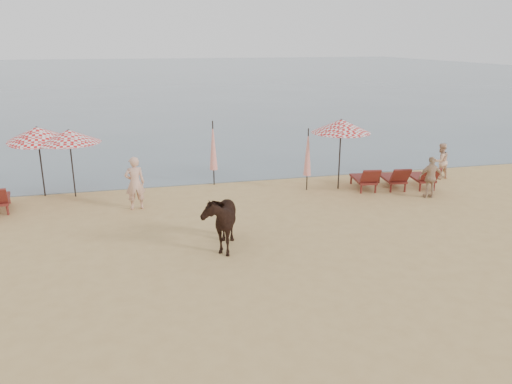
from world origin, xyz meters
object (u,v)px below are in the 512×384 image
umbrella_closed_right (308,152)px  beachgoer_right_b (431,177)px  umbrella_open_left_a (69,136)px  lounger_cluster_right (394,178)px  umbrella_open_left_b (37,134)px  umbrella_open_right (341,126)px  beachgoer_left (135,183)px  umbrella_closed_left (213,146)px  beachgoer_right_a (441,161)px  cow (220,219)px

umbrella_closed_right → beachgoer_right_b: size_ratio=1.56×
umbrella_open_left_a → beachgoer_right_b: 12.94m
umbrella_closed_right → lounger_cluster_right: bearing=-12.0°
umbrella_open_left_b → beachgoer_right_b: bearing=-19.9°
umbrella_open_left_b → umbrella_open_right: 10.93m
beachgoer_left → umbrella_closed_left: bearing=-148.8°
umbrella_open_left_a → beachgoer_right_b: umbrella_open_left_a is taller
umbrella_open_right → beachgoer_right_b: size_ratio=1.78×
lounger_cluster_right → beachgoer_right_b: size_ratio=2.10×
umbrella_open_right → umbrella_closed_left: size_ratio=1.06×
beachgoer_right_a → beachgoer_right_b: 2.89m
umbrella_open_left_a → umbrella_closed_right: umbrella_open_left_a is taller
lounger_cluster_right → umbrella_open_right: (-2.04, 0.58, 1.96)m
umbrella_open_left_b → umbrella_closed_right: (9.56, -1.57, -0.84)m
umbrella_open_left_a → lounger_cluster_right: bearing=-19.8°
beachgoer_right_a → umbrella_open_right: bearing=-4.6°
umbrella_open_left_a → cow: size_ratio=1.28×
umbrella_open_left_a → umbrella_closed_left: umbrella_closed_left is taller
beachgoer_left → umbrella_closed_right: bearing=-179.3°
umbrella_closed_left → lounger_cluster_right: bearing=-18.9°
umbrella_open_left_b → umbrella_closed_left: size_ratio=1.05×
lounger_cluster_right → umbrella_closed_left: umbrella_closed_left is taller
lounger_cluster_right → beachgoer_right_a: beachgoer_right_a is taller
umbrella_open_left_a → umbrella_open_right: bearing=-18.4°
cow → umbrella_open_left_a: bearing=139.2°
beachgoer_right_b → umbrella_closed_left: bearing=-18.6°
umbrella_open_right → beachgoer_right_b: (2.75, -1.85, -1.66)m
beachgoer_right_a → umbrella_open_left_a: bearing=-13.0°
umbrella_open_right → beachgoer_left: 7.74m
beachgoer_left → beachgoer_right_a: beachgoer_left is taller
lounger_cluster_right → umbrella_open_left_a: (-11.75, 1.92, 1.77)m
lounger_cluster_right → beachgoer_right_a: bearing=27.8°
umbrella_open_left_b → cow: 8.36m
umbrella_closed_left → beachgoer_right_a: size_ratio=1.72×
cow → beachgoer_right_a: bearing=38.6°
umbrella_closed_left → cow: bearing=-97.7°
lounger_cluster_right → cow: (-7.42, -3.92, 0.36)m
umbrella_open_left_b → cow: bearing=-54.0°
umbrella_open_left_a → beachgoer_right_a: umbrella_open_left_a is taller
umbrella_open_right → umbrella_closed_right: umbrella_open_right is taller
lounger_cluster_right → beachgoer_left: (-9.60, -0.03, 0.45)m
cow → beachgoer_left: (-2.18, 3.90, 0.09)m
lounger_cluster_right → umbrella_open_left_a: 12.03m
cow → umbrella_open_right: bearing=52.6°
umbrella_open_left_a → umbrella_open_left_b: size_ratio=0.93×
beachgoer_right_a → beachgoer_left: bearing=-4.6°
lounger_cluster_right → cow: size_ratio=1.65×
umbrella_open_left_a → umbrella_open_right: umbrella_open_right is taller
umbrella_open_left_b → beachgoer_right_a: size_ratio=1.80×
cow → umbrella_open_left_b: bearing=143.9°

